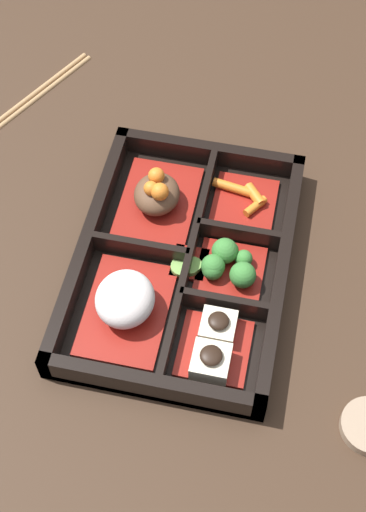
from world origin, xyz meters
TOP-DOWN VIEW (x-y plane):
  - ground_plane at (0.00, 0.00)m, footprint 3.00×3.00m
  - bento_base at (0.00, 0.00)m, footprint 0.33×0.24m
  - bento_rim at (-0.00, -0.00)m, footprint 0.33×0.24m
  - bowl_rice at (-0.08, 0.05)m, footprint 0.13×0.09m
  - bowl_stew at (0.07, 0.05)m, footprint 0.13×0.09m
  - bowl_tofu at (-0.10, -0.06)m, footprint 0.08×0.08m
  - bowl_greens at (-0.00, -0.05)m, footprint 0.07×0.08m
  - bowl_carrots at (0.10, -0.06)m, footprint 0.09×0.08m
  - bowl_pickles at (-0.01, -0.01)m, footprint 0.04×0.04m
  - chopsticks at (0.22, 0.26)m, footprint 0.21×0.12m

SIDE VIEW (x-z plane):
  - ground_plane at x=0.00m, z-range 0.00..0.00m
  - chopsticks at x=0.22m, z-range 0.00..0.01m
  - bento_base at x=0.00m, z-range 0.00..0.01m
  - bowl_carrots at x=0.10m, z-range 0.01..0.02m
  - bowl_pickles at x=-0.01m, z-range 0.01..0.02m
  - bento_rim at x=0.00m, z-range 0.00..0.04m
  - bowl_tofu at x=-0.10m, z-range 0.01..0.04m
  - bowl_greens at x=0.00m, z-range 0.01..0.04m
  - bowl_stew at x=0.07m, z-range 0.00..0.06m
  - bowl_rice at x=-0.08m, z-range 0.01..0.06m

